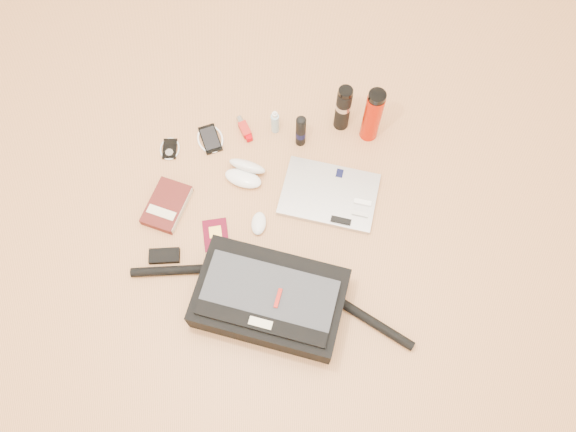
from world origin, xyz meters
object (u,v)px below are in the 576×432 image
(laptop, at_px, (330,195))
(book, at_px, (167,205))
(thermos_black, at_px, (343,108))
(thermos_red, at_px, (372,116))
(messenger_bag, at_px, (269,298))

(laptop, distance_m, book, 0.62)
(laptop, xyz_separation_m, thermos_black, (0.07, 0.32, 0.10))
(laptop, height_order, thermos_black, thermos_black)
(book, relative_size, thermos_red, 0.86)
(book, bearing_deg, thermos_red, 42.36)
(messenger_bag, distance_m, thermos_black, 0.80)
(book, xyz_separation_m, thermos_black, (0.69, 0.34, 0.10))
(thermos_red, bearing_deg, messenger_bag, -122.01)
(messenger_bag, bearing_deg, book, 151.43)
(book, distance_m, thermos_black, 0.77)
(laptop, bearing_deg, messenger_bag, -104.68)
(thermos_red, bearing_deg, book, -160.34)
(messenger_bag, distance_m, thermos_red, 0.80)
(thermos_red, bearing_deg, thermos_black, 154.15)
(laptop, xyz_separation_m, thermos_red, (0.18, 0.27, 0.12))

